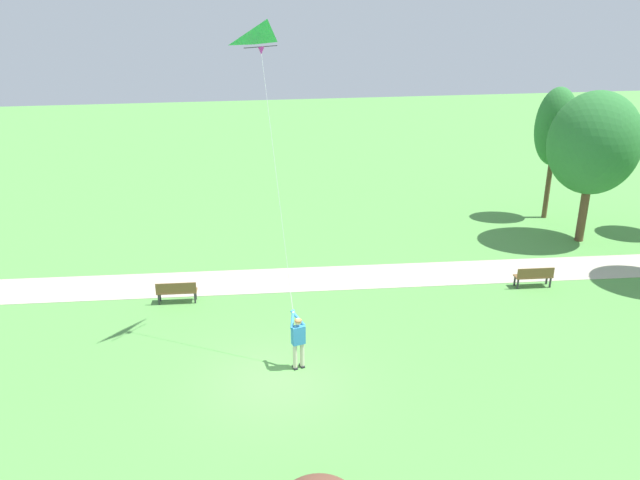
% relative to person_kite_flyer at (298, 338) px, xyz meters
% --- Properties ---
extents(ground_plane, '(120.00, 120.00, 0.00)m').
position_rel_person_kite_flyer_xyz_m(ground_plane, '(0.52, -0.74, -1.05)').
color(ground_plane, '#569947').
extents(walkway_path, '(4.96, 32.09, 0.02)m').
position_rel_person_kite_flyer_xyz_m(walkway_path, '(-6.52, 1.26, -1.04)').
color(walkway_path, '#B7AD99').
rests_on(walkway_path, ground).
extents(person_kite_flyer, '(0.63, 0.51, 1.83)m').
position_rel_person_kite_flyer_xyz_m(person_kite_flyer, '(0.00, 0.00, 0.00)').
color(person_kite_flyer, '#232328').
rests_on(person_kite_flyer, ground).
extents(flying_kite, '(2.61, 1.52, 8.38)m').
position_rel_person_kite_flyer_xyz_m(flying_kite, '(-2.19, -0.46, 8.60)').
color(flying_kite, green).
extents(park_bench_near_walkway, '(0.56, 1.53, 0.88)m').
position_rel_person_kite_flyer_xyz_m(park_bench_near_walkway, '(-5.25, -3.86, -0.54)').
color(park_bench_near_walkway, brown).
rests_on(park_bench_near_walkway, ground).
extents(park_bench_far_walkway, '(0.56, 1.53, 0.88)m').
position_rel_person_kite_flyer_xyz_m(park_bench_far_walkway, '(-4.13, 10.10, -0.54)').
color(park_bench_far_walkway, brown).
rests_on(park_bench_far_walkway, ground).
extents(tree_lakeside_far, '(3.83, 4.19, 7.09)m').
position_rel_person_kite_flyer_xyz_m(tree_lakeside_far, '(-8.64, 14.92, 3.66)').
color(tree_lakeside_far, brown).
rests_on(tree_lakeside_far, ground).
extents(tree_treeline_left, '(2.03, 2.11, 6.83)m').
position_rel_person_kite_flyer_xyz_m(tree_treeline_left, '(-12.16, 15.07, 3.75)').
color(tree_treeline_left, brown).
rests_on(tree_treeline_left, ground).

